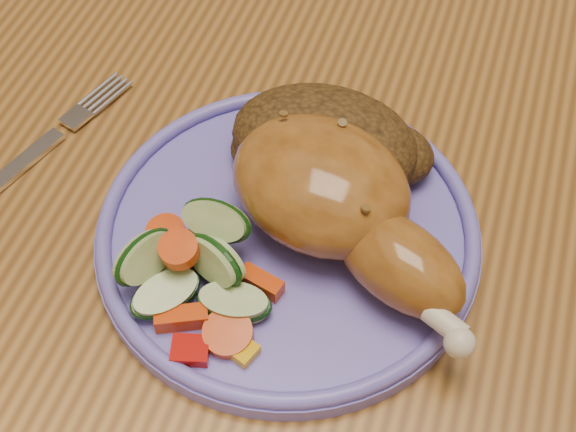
{
  "coord_description": "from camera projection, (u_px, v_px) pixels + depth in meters",
  "views": [
    {
      "loc": [
        0.08,
        -0.37,
        1.17
      ],
      "look_at": [
        -0.01,
        -0.09,
        0.78
      ],
      "focal_mm": 50.0,
      "sensor_mm": 36.0,
      "label": 1
    }
  ],
  "objects": [
    {
      "name": "rice_pilaf",
      "position": [
        328.0,
        144.0,
        0.52
      ],
      "size": [
        0.13,
        0.09,
        0.05
      ],
      "color": "#4C3113",
      "rests_on": "plate"
    },
    {
      "name": "vegetable_pile",
      "position": [
        191.0,
        269.0,
        0.47
      ],
      "size": [
        0.1,
        0.1,
        0.05
      ],
      "color": "#A50A05",
      "rests_on": "plate"
    },
    {
      "name": "chicken_leg",
      "position": [
        339.0,
        203.0,
        0.48
      ],
      "size": [
        0.18,
        0.15,
        0.06
      ],
      "color": "#995D20",
      "rests_on": "plate"
    },
    {
      "name": "dining_table",
      "position": [
        340.0,
        216.0,
        0.63
      ],
      "size": [
        0.9,
        1.4,
        0.75
      ],
      "color": "brown",
      "rests_on": "ground"
    },
    {
      "name": "plate_rim",
      "position": [
        288.0,
        226.0,
        0.5
      ],
      "size": [
        0.24,
        0.24,
        0.01
      ],
      "primitive_type": "torus",
      "color": "#665BC2",
      "rests_on": "plate"
    },
    {
      "name": "fork",
      "position": [
        30.0,
        156.0,
        0.55
      ],
      "size": [
        0.06,
        0.15,
        0.0
      ],
      "color": "silver",
      "rests_on": "dining_table"
    },
    {
      "name": "plate",
      "position": [
        288.0,
        236.0,
        0.51
      ],
      "size": [
        0.24,
        0.24,
        0.01
      ],
      "primitive_type": "cylinder",
      "color": "#665BC2",
      "rests_on": "dining_table"
    }
  ]
}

